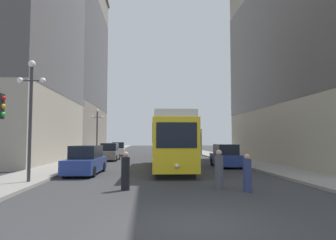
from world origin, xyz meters
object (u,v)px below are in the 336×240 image
object	(u,v)px
streetcar	(170,141)
pedestrian_crossing_far	(247,174)
parked_car_left_far	(118,149)
parked_car_left_mid	(86,161)
pedestrian_on_sidewalk	(219,170)
lamp_post_left_near	(31,102)
parked_car_left_near	(110,152)
transit_bus	(184,141)
parked_car_right_far	(226,156)
pedestrian_crossing_near	(126,172)
lamp_post_left_far	(97,125)

from	to	relation	value
streetcar	pedestrian_crossing_far	bearing A→B (deg)	-74.70
parked_car_left_far	pedestrian_crossing_far	size ratio (longest dim) A/B	3.10
parked_car_left_mid	pedestrian_on_sidewalk	xyz separation A→B (m)	(7.13, -6.15, -0.03)
pedestrian_crossing_far	lamp_post_left_near	bearing A→B (deg)	-21.89
pedestrian_on_sidewalk	parked_car_left_near	bearing A→B (deg)	106.87
lamp_post_left_near	pedestrian_on_sidewalk	bearing A→B (deg)	-11.48
parked_car_left_mid	pedestrian_on_sidewalk	distance (m)	9.42
transit_bus	lamp_post_left_near	bearing A→B (deg)	-114.59
parked_car_right_far	lamp_post_left_near	size ratio (longest dim) A/B	0.77
parked_car_left_far	pedestrian_on_sidewalk	size ratio (longest dim) A/B	2.84
parked_car_left_near	streetcar	bearing A→B (deg)	-58.34
streetcar	pedestrian_crossing_near	xyz separation A→B (m)	(-2.67, -9.12, -1.32)
pedestrian_on_sidewalk	lamp_post_left_far	bearing A→B (deg)	108.25
transit_bus	parked_car_left_far	size ratio (longest dim) A/B	2.33
lamp_post_left_near	pedestrian_crossing_far	bearing A→B (deg)	-15.38
parked_car_right_far	parked_car_left_far	world-z (taller)	same
pedestrian_crossing_far	lamp_post_left_far	world-z (taller)	lamp_post_left_far
parked_car_left_far	lamp_post_left_far	xyz separation A→B (m)	(-1.90, -6.25, 3.01)
parked_car_left_near	lamp_post_left_far	xyz separation A→B (m)	(-1.90, 3.38, 3.01)
transit_bus	parked_car_left_near	xyz separation A→B (m)	(-9.01, -8.62, -1.10)
parked_car_left_mid	lamp_post_left_far	bearing A→B (deg)	99.48
parked_car_right_far	pedestrian_on_sidewalk	xyz separation A→B (m)	(-3.12, -10.47, -0.03)
lamp_post_left_far	pedestrian_on_sidewalk	bearing A→B (deg)	-67.80
parked_car_right_far	pedestrian_crossing_far	distance (m)	11.59
parked_car_left_mid	pedestrian_crossing_near	distance (m)	6.90
pedestrian_crossing_near	lamp_post_left_near	distance (m)	6.16
pedestrian_crossing_near	parked_car_left_near	bearing A→B (deg)	160.25
pedestrian_crossing_far	lamp_post_left_far	distance (m)	25.33
pedestrian_crossing_far	lamp_post_left_far	xyz separation A→B (m)	(-10.02, 23.06, 3.11)
pedestrian_crossing_near	transit_bus	bearing A→B (deg)	138.91
streetcar	parked_car_right_far	world-z (taller)	streetcar
parked_car_left_mid	pedestrian_crossing_far	world-z (taller)	parked_car_left_mid
parked_car_left_mid	lamp_post_left_near	world-z (taller)	lamp_post_left_near
pedestrian_crossing_far	parked_car_left_mid	bearing A→B (deg)	-47.57
parked_car_left_far	lamp_post_left_near	xyz separation A→B (m)	(-1.90, -26.55, 3.23)
parked_car_left_near	lamp_post_left_far	size ratio (longest dim) A/B	0.81
parked_car_left_near	pedestrian_crossing_near	world-z (taller)	parked_car_left_near
pedestrian_crossing_near	pedestrian_crossing_far	bearing A→B (deg)	52.23
parked_car_left_far	pedestrian_crossing_near	world-z (taller)	parked_car_left_far
streetcar	pedestrian_crossing_far	xyz separation A→B (m)	(2.51, -9.95, -1.35)
streetcar	parked_car_left_near	bearing A→B (deg)	121.14
streetcar	parked_car_left_near	xyz separation A→B (m)	(-5.61, 9.73, -1.26)
transit_bus	lamp_post_left_near	xyz separation A→B (m)	(-10.91, -25.54, 2.12)
parked_car_right_far	lamp_post_left_far	size ratio (longest dim) A/B	0.82
streetcar	parked_car_left_far	bearing A→B (deg)	107.34
parked_car_left_near	pedestrian_crossing_far	world-z (taller)	parked_car_left_near
pedestrian_crossing_near	parked_car_right_far	bearing A→B (deg)	116.67
parked_car_right_far	pedestrian_crossing_far	world-z (taller)	parked_car_right_far
pedestrian_crossing_near	lamp_post_left_far	bearing A→B (deg)	163.67
parked_car_right_far	lamp_post_left_far	xyz separation A→B (m)	(-12.16, 11.67, 3.01)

